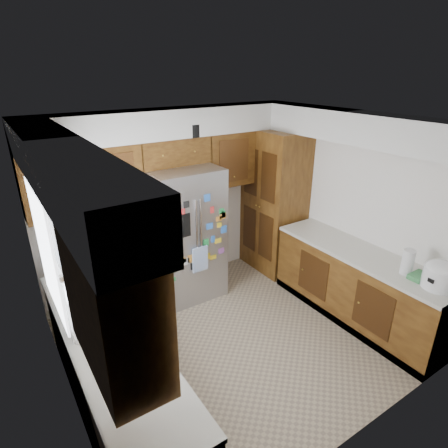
% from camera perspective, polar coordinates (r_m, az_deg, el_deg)
% --- Properties ---
extents(floor, '(3.60, 3.60, 0.00)m').
position_cam_1_polar(floor, '(4.63, 1.75, -17.01)').
color(floor, tan).
rests_on(floor, ground).
extents(room_shell, '(3.64, 3.24, 2.52)m').
position_cam_1_polar(room_shell, '(3.96, -2.23, 6.09)').
color(room_shell, white).
rests_on(room_shell, ground).
extents(left_counter_run, '(1.36, 3.20, 0.92)m').
position_cam_1_polar(left_counter_run, '(3.93, -15.82, -18.40)').
color(left_counter_run, '#41220C').
rests_on(left_counter_run, ground).
extents(right_counter_run, '(0.63, 2.25, 0.92)m').
position_cam_1_polar(right_counter_run, '(5.00, 19.53, -9.21)').
color(right_counter_run, '#41220C').
rests_on(right_counter_run, ground).
extents(pantry, '(0.60, 0.90, 2.15)m').
position_cam_1_polar(pantry, '(5.71, 7.64, 3.33)').
color(pantry, '#41220C').
rests_on(pantry, ground).
extents(fridge, '(0.90, 0.79, 1.80)m').
position_cam_1_polar(fridge, '(5.03, -6.01, -1.51)').
color(fridge, gray).
rests_on(fridge, ground).
extents(bridge_cabinet, '(0.96, 0.34, 0.35)m').
position_cam_1_polar(bridge_cabinet, '(4.89, -7.79, 10.98)').
color(bridge_cabinet, '#41220C').
rests_on(bridge_cabinet, fridge).
extents(fridge_top_items, '(0.70, 0.32, 0.28)m').
position_cam_1_polar(fridge_top_items, '(4.78, -7.62, 14.37)').
color(fridge_top_items, '#1D2EA2').
rests_on(fridge_top_items, bridge_cabinet).
extents(sink_assembly, '(0.52, 0.73, 0.37)m').
position_cam_1_polar(sink_assembly, '(3.63, -19.23, -11.67)').
color(sink_assembly, white).
rests_on(sink_assembly, left_counter_run).
extents(left_counter_clutter, '(0.39, 0.81, 0.38)m').
position_cam_1_polar(left_counter_clutter, '(4.25, -21.55, -5.69)').
color(left_counter_clutter, black).
rests_on(left_counter_clutter, left_counter_run).
extents(rice_cooker, '(0.33, 0.32, 0.28)m').
position_cam_1_polar(rice_cooker, '(4.31, 30.09, -6.67)').
color(rice_cooker, white).
rests_on(rice_cooker, right_counter_run).
extents(paper_towel, '(0.12, 0.12, 0.28)m').
position_cam_1_polar(paper_towel, '(4.42, 26.18, -5.24)').
color(paper_towel, white).
rests_on(paper_towel, right_counter_run).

